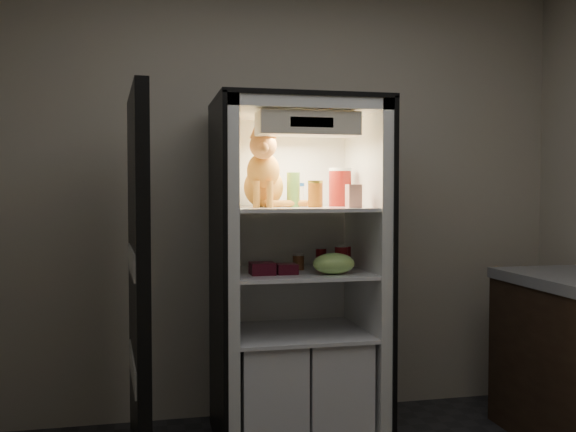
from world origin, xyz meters
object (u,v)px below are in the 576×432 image
refrigerator (295,296)px  soda_can_b (345,257)px  soda_can_c (341,258)px  grape_bag (334,264)px  berry_box_left (262,268)px  salsa_jar (315,194)px  parmesan_shaker (293,190)px  soda_can_a (321,258)px  cream_carton (354,196)px  pepper_jar (340,187)px  tabby_cat (264,177)px  mayo_tub (296,195)px  condiment_jar (298,262)px  berry_box_right (286,269)px

refrigerator → soda_can_b: (0.29, -0.00, 0.21)m
soda_can_b → soda_can_c: 0.11m
grape_bag → berry_box_left: bearing=169.3°
soda_can_c → salsa_jar: bearing=-179.3°
parmesan_shaker → salsa_jar: (0.11, -0.07, -0.02)m
soda_can_c → berry_box_left: 0.45m
berry_box_left → soda_can_a: bearing=28.7°
refrigerator → cream_carton: (0.26, -0.24, 0.56)m
pepper_jar → berry_box_left: (-0.48, -0.18, -0.43)m
soda_can_b → pepper_jar: bearing=129.6°
tabby_cat → mayo_tub: (0.21, 0.13, -0.10)m
cream_carton → soda_can_a: cream_carton is taller
tabby_cat → pepper_jar: (0.44, 0.03, -0.05)m
parmesan_shaker → tabby_cat: bearing=168.6°
refrigerator → condiment_jar: bearing=-20.3°
berry_box_right → soda_can_c: bearing=10.4°
pepper_jar → grape_bag: size_ratio=0.96×
condiment_jar → berry_box_right: 0.19m
refrigerator → tabby_cat: bearing=-176.1°
refrigerator → condiment_jar: (0.02, -0.01, 0.19)m
salsa_jar → soda_can_b: salsa_jar is taller
refrigerator → salsa_jar: size_ratio=13.09×
berry_box_left → parmesan_shaker: bearing=31.3°
condiment_jar → berry_box_left: bearing=-146.0°
mayo_tub → cream_carton: 0.42m
mayo_tub → berry_box_left: bearing=-131.3°
mayo_tub → grape_bag: (0.12, -0.35, -0.36)m
refrigerator → parmesan_shaker: (-0.02, -0.04, 0.59)m
refrigerator → salsa_jar: (0.08, -0.11, 0.57)m
refrigerator → mayo_tub: size_ratio=14.15×
tabby_cat → salsa_jar: tabby_cat is taller
grape_bag → salsa_jar: bearing=119.3°
salsa_jar → condiment_jar: 0.40m
parmesan_shaker → grape_bag: size_ratio=0.84×
cream_carton → berry_box_left: (-0.48, 0.07, -0.38)m
berry_box_right → berry_box_left: bearing=178.1°
salsa_jar → berry_box_left: (-0.30, -0.05, -0.39)m
refrigerator → soda_can_a: 0.26m
condiment_jar → grape_bag: 0.26m
salsa_jar → pepper_jar: bearing=35.9°
tabby_cat → soda_can_a: bearing=20.2°
grape_bag → berry_box_right: size_ratio=2.07×
soda_can_a → soda_can_b: bearing=-21.4°
soda_can_a → salsa_jar: bearing=-116.1°
tabby_cat → cream_carton: size_ratio=3.57×
soda_can_b → mayo_tub: bearing=153.9°
tabby_cat → soda_can_a: size_ratio=3.83×
soda_can_b → berry_box_right: size_ratio=1.19×
pepper_jar → soda_can_b: 0.40m
parmesan_shaker → pepper_jar: bearing=12.8°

